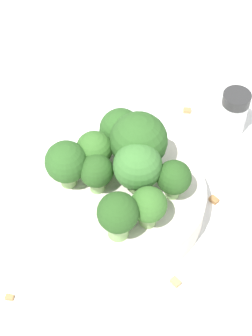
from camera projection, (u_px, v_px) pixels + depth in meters
ground_plane at (126, 210)px, 0.57m from camera, size 3.00×3.00×0.00m
bowl at (126, 200)px, 0.56m from camera, size 0.16×0.16×0.04m
broccoli_floret_0 at (138, 167)px, 0.52m from camera, size 0.05×0.05×0.06m
broccoli_floret_1 at (149, 206)px, 0.50m from camera, size 0.03×0.03×0.05m
broccoli_floret_2 at (139, 141)px, 0.53m from camera, size 0.06×0.06×0.07m
broccoli_floret_3 at (121, 130)px, 0.55m from camera, size 0.04×0.04×0.05m
broccoli_floret_4 at (96, 172)px, 0.52m from camera, size 0.03×0.03×0.04m
broccoli_floret_5 at (118, 215)px, 0.49m from camera, size 0.04×0.04×0.05m
broccoli_floret_6 at (174, 178)px, 0.52m from camera, size 0.03×0.03×0.04m
broccoli_floret_7 at (66, 163)px, 0.52m from camera, size 0.04×0.04×0.05m
broccoli_floret_8 at (94, 150)px, 0.53m from camera, size 0.04×0.04×0.05m
pepper_shaker at (234, 113)px, 0.62m from camera, size 0.03×0.03×0.06m
almond_crumb_1 at (214, 199)px, 0.57m from camera, size 0.01×0.01×0.01m
almond_crumb_2 at (176, 281)px, 0.52m from camera, size 0.01×0.01×0.01m
almond_crumb_3 at (187, 109)px, 0.65m from camera, size 0.01×0.01×0.01m
almond_crumb_4 at (9, 297)px, 0.51m from camera, size 0.01×0.01×0.01m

